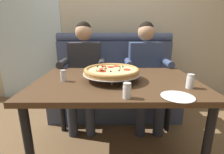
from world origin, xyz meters
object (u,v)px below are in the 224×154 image
(shaker_pepper_flakes, at_px, (63,77))
(plate_near_left, at_px, (178,96))
(diner_right, at_px, (146,68))
(shaker_oregano, at_px, (190,82))
(dining_table, at_px, (117,89))
(shaker_parmesan, at_px, (127,92))
(pizza, at_px, (112,71))
(diner_left, at_px, (84,68))
(patio_chair, at_px, (45,60))
(booth_bench, at_px, (114,85))

(shaker_pepper_flakes, distance_m, plate_near_left, 0.90)
(diner_right, xyz_separation_m, shaker_oregano, (0.15, -0.87, 0.09))
(dining_table, height_order, shaker_oregano, shaker_oregano)
(dining_table, relative_size, shaker_parmesan, 13.73)
(diner_right, bearing_deg, pizza, -123.03)
(shaker_pepper_flakes, distance_m, shaker_parmesan, 0.61)
(diner_left, xyz_separation_m, shaker_pepper_flakes, (-0.06, -0.70, 0.09))
(shaker_parmesan, bearing_deg, patio_chair, 120.20)
(pizza, bearing_deg, diner_right, 56.97)
(plate_near_left, relative_size, patio_chair, 0.25)
(diner_right, distance_m, shaker_oregano, 0.89)
(diner_left, xyz_separation_m, shaker_oregano, (0.92, -0.87, 0.09))
(dining_table, height_order, shaker_pepper_flakes, shaker_pepper_flakes)
(booth_bench, bearing_deg, diner_right, -34.53)
(diner_left, distance_m, pizza, 0.76)
(shaker_oregano, relative_size, patio_chair, 0.12)
(shaker_pepper_flakes, distance_m, patio_chair, 2.61)
(diner_left, relative_size, shaker_parmesan, 12.64)
(diner_right, relative_size, pizza, 2.61)
(dining_table, xyz_separation_m, pizza, (-0.04, -0.00, 0.16))
(patio_chair, bearing_deg, shaker_parmesan, -59.80)
(booth_bench, xyz_separation_m, shaker_pepper_flakes, (-0.45, -0.96, 0.40))
(dining_table, xyz_separation_m, shaker_parmesan, (0.05, -0.39, 0.13))
(pizza, relative_size, shaker_oregano, 4.58)
(diner_right, bearing_deg, plate_near_left, -90.46)
(booth_bench, height_order, shaker_parmesan, booth_bench)
(diner_left, height_order, shaker_parmesan, diner_left)
(dining_table, bearing_deg, plate_near_left, -45.24)
(booth_bench, height_order, pizza, booth_bench)
(booth_bench, bearing_deg, diner_left, -145.47)
(booth_bench, distance_m, diner_left, 0.56)
(pizza, bearing_deg, patio_chair, 122.61)
(diner_left, distance_m, diner_right, 0.77)
(booth_bench, distance_m, diner_right, 0.56)
(dining_table, xyz_separation_m, patio_chair, (-1.53, 2.32, -0.15))
(booth_bench, bearing_deg, pizza, -92.74)
(diner_left, height_order, shaker_oregano, diner_left)
(dining_table, height_order, patio_chair, patio_chair)
(pizza, xyz_separation_m, shaker_oregano, (0.58, -0.21, -0.03))
(diner_right, height_order, patio_chair, diner_right)
(shaker_oregano, height_order, patio_chair, shaker_oregano)
(booth_bench, height_order, shaker_pepper_flakes, booth_bench)
(shaker_parmesan, bearing_deg, diner_left, 112.48)
(pizza, bearing_deg, shaker_parmesan, -76.41)
(shaker_oregano, distance_m, patio_chair, 3.28)
(diner_right, distance_m, shaker_pepper_flakes, 1.09)
(pizza, xyz_separation_m, plate_near_left, (0.42, -0.38, -0.07))
(diner_right, bearing_deg, booth_bench, 145.47)
(dining_table, height_order, shaker_parmesan, shaker_parmesan)
(booth_bench, bearing_deg, shaker_parmesan, -87.81)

